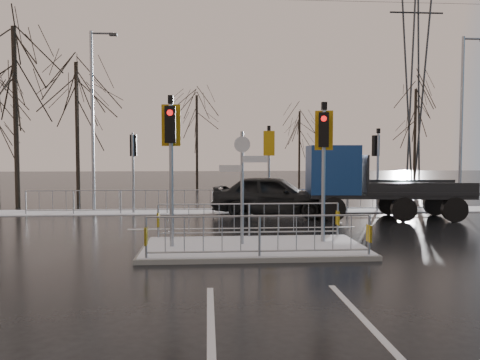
{
  "coord_description": "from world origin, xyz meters",
  "views": [
    {
      "loc": [
        -1.25,
        -12.47,
        2.6
      ],
      "look_at": [
        -0.23,
        2.03,
        1.8
      ],
      "focal_mm": 35.0,
      "sensor_mm": 36.0,
      "label": 1
    }
  ],
  "objects": [
    {
      "name": "tree_far_a",
      "position": [
        -2.0,
        22.0,
        4.82
      ],
      "size": [
        3.75,
        3.75,
        7.08
      ],
      "color": "black",
      "rests_on": "ground"
    },
    {
      "name": "street_lamp_left",
      "position": [
        -6.43,
        9.5,
        4.49
      ],
      "size": [
        1.25,
        0.18,
        8.2
      ],
      "color": "gray",
      "rests_on": "ground"
    },
    {
      "name": "far_kerb_fixtures",
      "position": [
        0.29,
        8.09,
        1.02
      ],
      "size": [
        18.0,
        0.65,
        3.83
      ],
      "color": "gray",
      "rests_on": "ground"
    },
    {
      "name": "tree_far_c",
      "position": [
        14.0,
        21.0,
        5.15
      ],
      "size": [
        4.0,
        4.0,
        7.55
      ],
      "color": "black",
      "rests_on": "ground"
    },
    {
      "name": "lane_markings",
      "position": [
        0.0,
        -0.33,
        0.0
      ],
      "size": [
        8.0,
        11.38,
        0.01
      ],
      "color": "silver",
      "rests_on": "ground"
    },
    {
      "name": "ground",
      "position": [
        0.0,
        0.0,
        0.0
      ],
      "size": [
        120.0,
        120.0,
        0.0
      ],
      "primitive_type": "plane",
      "color": "black",
      "rests_on": "ground"
    },
    {
      "name": "tree_near_b",
      "position": [
        -8.0,
        12.5,
        5.15
      ],
      "size": [
        4.0,
        4.0,
        7.55
      ],
      "color": "black",
      "rests_on": "ground"
    },
    {
      "name": "tree_near_a",
      "position": [
        -10.5,
        11.0,
        6.11
      ],
      "size": [
        4.75,
        4.75,
        8.97
      ],
      "color": "black",
      "rests_on": "ground"
    },
    {
      "name": "tree_far_b",
      "position": [
        6.0,
        24.0,
        4.18
      ],
      "size": [
        3.25,
        3.25,
        6.14
      ],
      "color": "black",
      "rests_on": "ground"
    },
    {
      "name": "street_lamp_right",
      "position": [
        10.57,
        8.5,
        4.39
      ],
      "size": [
        1.25,
        0.18,
        8.0
      ],
      "color": "gray",
      "rests_on": "ground"
    },
    {
      "name": "pylon_wires",
      "position": [
        16.88,
        30.0,
        11.03
      ],
      "size": [
        70.0,
        2.38,
        19.97
      ],
      "color": "#2D3033",
      "rests_on": "ground"
    },
    {
      "name": "flatbed_truck",
      "position": [
        4.73,
        6.15,
        1.57
      ],
      "size": [
        6.58,
        3.0,
        2.95
      ],
      "color": "black",
      "rests_on": "ground"
    },
    {
      "name": "car_far_lane",
      "position": [
        1.53,
        7.09,
        0.86
      ],
      "size": [
        5.43,
        3.38,
        1.73
      ],
      "primitive_type": "imported",
      "rotation": [
        0.0,
        0.0,
        1.29
      ],
      "color": "black",
      "rests_on": "ground"
    },
    {
      "name": "traffic_island",
      "position": [
        -0.01,
        0.01,
        0.39
      ],
      "size": [
        6.0,
        3.04,
        4.15
      ],
      "color": "slate",
      "rests_on": "ground"
    },
    {
      "name": "snow_verge",
      "position": [
        0.0,
        8.6,
        0.02
      ],
      "size": [
        30.0,
        2.0,
        0.04
      ],
      "primitive_type": "cube",
      "color": "white",
      "rests_on": "ground"
    }
  ]
}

